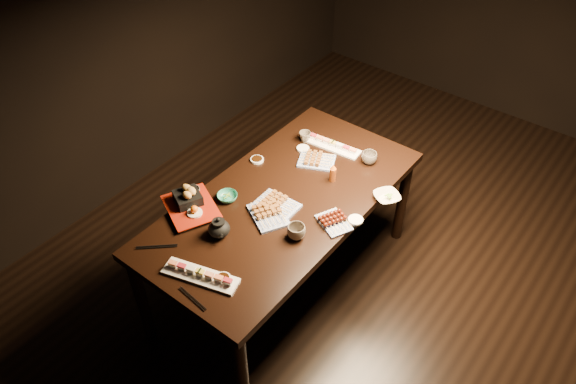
# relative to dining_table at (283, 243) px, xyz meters

# --- Properties ---
(ground) EXTENTS (5.00, 5.00, 0.00)m
(ground) POSITION_rel_dining_table_xyz_m (0.41, 0.39, -0.38)
(ground) COLOR black
(ground) RESTS_ON ground
(dining_table) EXTENTS (1.36, 1.98, 0.75)m
(dining_table) POSITION_rel_dining_table_xyz_m (0.00, 0.00, 0.00)
(dining_table) COLOR black
(dining_table) RESTS_ON ground
(sushi_platter_near) EXTENTS (0.42, 0.22, 0.05)m
(sushi_platter_near) POSITION_rel_dining_table_xyz_m (0.03, -0.72, 0.40)
(sushi_platter_near) COLOR white
(sushi_platter_near) RESTS_ON dining_table
(sushi_platter_far) EXTENTS (0.39, 0.14, 0.05)m
(sushi_platter_far) POSITION_rel_dining_table_xyz_m (-0.06, 0.60, 0.40)
(sushi_platter_far) COLOR white
(sushi_platter_far) RESTS_ON dining_table
(yakitori_plate_center) EXTENTS (0.25, 0.19, 0.06)m
(yakitori_plate_center) POSITION_rel_dining_table_xyz_m (0.01, -0.07, 0.41)
(yakitori_plate_center) COLOR #828EB6
(yakitori_plate_center) RESTS_ON dining_table
(yakitori_plate_right) EXTENTS (0.30, 0.27, 0.06)m
(yakitori_plate_right) POSITION_rel_dining_table_xyz_m (0.02, -0.16, 0.41)
(yakitori_plate_right) COLOR #828EB6
(yakitori_plate_right) RESTS_ON dining_table
(yakitori_plate_left) EXTENTS (0.28, 0.25, 0.06)m
(yakitori_plate_left) POSITION_rel_dining_table_xyz_m (-0.05, 0.41, 0.40)
(yakitori_plate_left) COLOR #828EB6
(yakitori_plate_left) RESTS_ON dining_table
(tsukune_plate) EXTENTS (0.24, 0.21, 0.05)m
(tsukune_plate) POSITION_rel_dining_table_xyz_m (0.35, 0.01, 0.40)
(tsukune_plate) COLOR #828EB6
(tsukune_plate) RESTS_ON dining_table
(edamame_bowl_green) EXTENTS (0.17, 0.17, 0.04)m
(edamame_bowl_green) POSITION_rel_dining_table_xyz_m (-0.26, -0.20, 0.39)
(edamame_bowl_green) COLOR #2E8D73
(edamame_bowl_green) RESTS_ON dining_table
(edamame_bowl_cream) EXTENTS (0.20, 0.20, 0.04)m
(edamame_bowl_cream) POSITION_rel_dining_table_xyz_m (0.48, 0.37, 0.39)
(edamame_bowl_cream) COLOR beige
(edamame_bowl_cream) RESTS_ON dining_table
(tempura_tray) EXTENTS (0.41, 0.38, 0.12)m
(tempura_tray) POSITION_rel_dining_table_xyz_m (-0.36, -0.40, 0.44)
(tempura_tray) COLOR black
(tempura_tray) RESTS_ON dining_table
(teacup_near_left) EXTENTS (0.11, 0.11, 0.08)m
(teacup_near_left) POSITION_rel_dining_table_xyz_m (-0.42, -0.32, 0.41)
(teacup_near_left) COLOR brown
(teacup_near_left) RESTS_ON dining_table
(teacup_mid_right) EXTENTS (0.12, 0.12, 0.08)m
(teacup_mid_right) POSITION_rel_dining_table_xyz_m (0.25, -0.20, 0.42)
(teacup_mid_right) COLOR brown
(teacup_mid_right) RESTS_ON dining_table
(teacup_far_left) EXTENTS (0.09, 0.09, 0.07)m
(teacup_far_left) POSITION_rel_dining_table_xyz_m (-0.24, 0.54, 0.41)
(teacup_far_left) COLOR brown
(teacup_far_left) RESTS_ON dining_table
(teacup_far_right) EXTENTS (0.11, 0.11, 0.08)m
(teacup_far_right) POSITION_rel_dining_table_xyz_m (0.22, 0.61, 0.41)
(teacup_far_right) COLOR brown
(teacup_far_right) RESTS_ON dining_table
(teapot) EXTENTS (0.20, 0.20, 0.12)m
(teapot) POSITION_rel_dining_table_xyz_m (-0.09, -0.44, 0.44)
(teapot) COLOR black
(teapot) RESTS_ON dining_table
(condiment_bottle) EXTENTS (0.05, 0.05, 0.12)m
(condiment_bottle) POSITION_rel_dining_table_xyz_m (0.13, 0.32, 0.44)
(condiment_bottle) COLOR maroon
(condiment_bottle) RESTS_ON dining_table
(sauce_dish_west) EXTENTS (0.09, 0.09, 0.01)m
(sauce_dish_west) POSITION_rel_dining_table_xyz_m (-0.36, 0.18, 0.38)
(sauce_dish_west) COLOR white
(sauce_dish_west) RESTS_ON dining_table
(sauce_dish_east) EXTENTS (0.09, 0.09, 0.02)m
(sauce_dish_east) POSITION_rel_dining_table_xyz_m (0.44, 0.11, 0.38)
(sauce_dish_east) COLOR white
(sauce_dish_east) RESTS_ON dining_table
(sauce_dish_se) EXTENTS (0.11, 0.11, 0.01)m
(sauce_dish_se) POSITION_rel_dining_table_xyz_m (0.14, -0.66, 0.38)
(sauce_dish_se) COLOR white
(sauce_dish_se) RESTS_ON dining_table
(sauce_dish_nw) EXTENTS (0.08, 0.08, 0.01)m
(sauce_dish_nw) POSITION_rel_dining_table_xyz_m (-0.19, 0.46, 0.38)
(sauce_dish_nw) COLOR white
(sauce_dish_nw) RESTS_ON dining_table
(chopsticks_near) EXTENTS (0.18, 0.16, 0.01)m
(chopsticks_near) POSITION_rel_dining_table_xyz_m (-0.30, -0.72, 0.38)
(chopsticks_near) COLOR black
(chopsticks_near) RESTS_ON dining_table
(chopsticks_se) EXTENTS (0.20, 0.04, 0.01)m
(chopsticks_se) POSITION_rel_dining_table_xyz_m (0.10, -0.85, 0.38)
(chopsticks_se) COLOR black
(chopsticks_se) RESTS_ON dining_table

